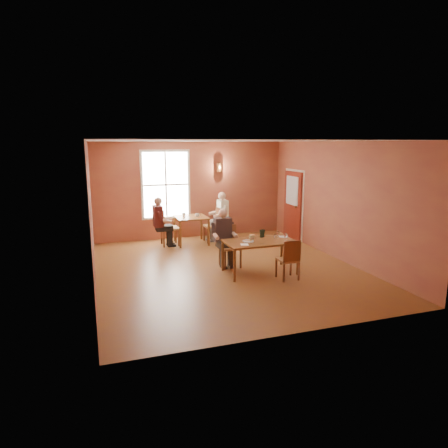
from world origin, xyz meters
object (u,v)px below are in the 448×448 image
object	(u,v)px
chair_diner_main	(230,247)
second_table	(191,230)
chair_empty	(288,259)
diner_maroon	(169,222)
chair_diner_white	(212,225)
chair_diner_maroon	(170,227)
main_table	(260,257)
diner_white	(213,218)
diner_main	(230,240)

from	to	relation	value
chair_diner_main	second_table	xyz separation A→B (m)	(-0.34, 2.53, -0.09)
chair_empty	diner_maroon	distance (m)	4.24
chair_diner_main	diner_maroon	distance (m)	2.73
chair_diner_white	chair_diner_maroon	size ratio (longest dim) A/B	0.96
second_table	chair_diner_white	distance (m)	0.66
chair_diner_white	chair_diner_maroon	distance (m)	1.30
main_table	chair_diner_main	world-z (taller)	chair_diner_main
diner_white	diner_maroon	bearing A→B (deg)	90.00
diner_white	chair_diner_main	bearing A→B (deg)	172.36
chair_empty	chair_diner_white	world-z (taller)	chair_diner_white
diner_main	diner_white	xyz separation A→B (m)	(0.34, 2.56, 0.05)
diner_main	chair_diner_maroon	world-z (taller)	diner_main
main_table	chair_diner_white	bearing A→B (deg)	93.44
main_table	chair_diner_main	bearing A→B (deg)	127.57
second_table	diner_main	bearing A→B (deg)	-82.40
diner_main	chair_empty	distance (m)	1.53
diner_main	chair_diner_white	world-z (taller)	diner_main
second_table	chair_diner_maroon	size ratio (longest dim) A/B	0.86
chair_empty	diner_white	world-z (taller)	diner_white
second_table	chair_diner_maroon	xyz separation A→B (m)	(-0.65, 0.00, 0.13)
diner_main	chair_diner_maroon	distance (m)	2.75
chair_empty	chair_diner_white	xyz separation A→B (m)	(-0.60, 3.77, 0.06)
diner_main	chair_diner_maroon	size ratio (longest dim) A/B	1.25
second_table	chair_diner_white	xyz separation A→B (m)	(0.65, 0.00, 0.11)
chair_diner_main	chair_diner_maroon	world-z (taller)	chair_diner_maroon
main_table	diner_maroon	xyz separation A→B (m)	(-1.52, 3.18, 0.32)
diner_main	chair_empty	size ratio (longest dim) A/B	1.48
chair_empty	second_table	world-z (taller)	chair_empty
chair_empty	diner_white	bearing A→B (deg)	97.66
chair_diner_white	diner_maroon	size ratio (longest dim) A/B	0.74
main_table	diner_white	bearing A→B (deg)	92.90
second_table	diner_maroon	xyz separation A→B (m)	(-0.68, 0.00, 0.29)
chair_diner_white	main_table	bearing A→B (deg)	-176.56
chair_empty	chair_diner_main	bearing A→B (deg)	125.31
second_table	diner_white	bearing A→B (deg)	0.00
diner_main	chair_diner_white	size ratio (longest dim) A/B	1.31
main_table	diner_white	world-z (taller)	diner_white
main_table	diner_main	world-z (taller)	diner_main
chair_empty	chair_diner_maroon	bearing A→B (deg)	115.81
second_table	chair_diner_maroon	bearing A→B (deg)	180.00
diner_main	diner_maroon	bearing A→B (deg)	-68.23
diner_main	chair_diner_white	distance (m)	2.58
chair_diner_main	diner_main	world-z (taller)	diner_main
second_table	diner_white	size ratio (longest dim) A/B	0.64
chair_diner_white	diner_maroon	xyz separation A→B (m)	(-1.33, 0.00, 0.18)
chair_diner_maroon	chair_diner_main	bearing A→B (deg)	21.41
chair_diner_main	diner_white	xyz separation A→B (m)	(0.34, 2.53, 0.22)
chair_diner_white	chair_empty	bearing A→B (deg)	-170.92
diner_main	diner_maroon	xyz separation A→B (m)	(-1.02, 2.56, 0.03)
chair_diner_maroon	chair_empty	bearing A→B (deg)	26.79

